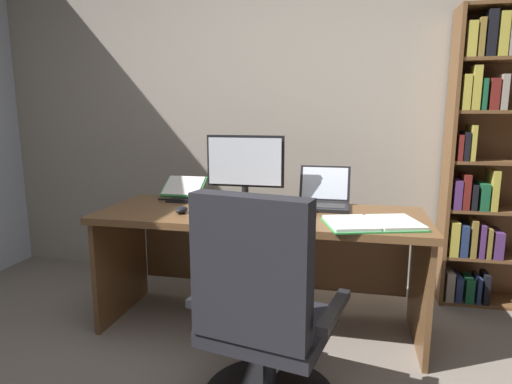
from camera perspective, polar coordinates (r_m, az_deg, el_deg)
The scene contains 12 objects.
wall_back at distance 3.32m, azimuth 7.87°, elevation 12.27°, with size 5.66×0.12×2.81m, color #A89E8E.
desk at distance 2.67m, azimuth 0.87°, elevation -6.23°, with size 1.90×0.69×0.72m.
bookshelf at distance 3.27m, azimuth 29.73°, elevation 3.69°, with size 0.91×0.27×1.95m.
office_chair at distance 1.89m, azimuth 0.83°, elevation -17.21°, with size 0.68×0.60×1.00m.
monitor at distance 2.75m, azimuth -1.43°, elevation 3.01°, with size 0.50×0.16×0.44m.
laptop at distance 2.72m, azimuth 8.84°, elevation -0.86°, with size 0.32×0.32×0.24m.
keyboard at distance 2.47m, azimuth -3.25°, elevation -2.85°, with size 0.42×0.15×0.02m, color black.
computer_mouse at distance 2.56m, azimuth -9.74°, elevation -2.31°, with size 0.06×0.10×0.04m, color black.
reading_stand_with_book at distance 2.96m, azimuth -9.58°, elevation 0.41°, with size 0.28×0.25×0.14m.
open_binder at distance 2.34m, azimuth 15.08°, elevation -3.97°, with size 0.55×0.44×0.02m.
notepad at distance 2.57m, azimuth 5.97°, elevation -2.51°, with size 0.15×0.21×0.01m, color white.
pen at distance 2.57m, azimuth 6.42°, elevation -2.34°, with size 0.01×0.01×0.14m, color maroon.
Camera 1 is at (0.26, -1.28, 1.30)m, focal length 30.48 mm.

